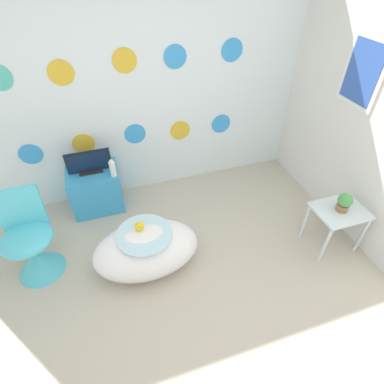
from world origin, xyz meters
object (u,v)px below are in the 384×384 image
object	(u,v)px
vase	(113,169)
potted_plant_left	(345,202)
bathtub	(146,249)
tv	(89,163)
chair	(33,250)

from	to	relation	value
vase	potted_plant_left	bearing A→B (deg)	-30.44
bathtub	potted_plant_left	xyz separation A→B (m)	(1.84, -0.31, 0.35)
tv	vase	distance (m)	0.27
bathtub	chair	world-z (taller)	chair
chair	tv	world-z (taller)	chair
bathtub	potted_plant_left	world-z (taller)	potted_plant_left
tv	potted_plant_left	xyz separation A→B (m)	(2.22, -1.31, -0.04)
bathtub	potted_plant_left	size ratio (longest dim) A/B	5.16
chair	tv	size ratio (longest dim) A/B	1.87
tv	vase	bearing A→B (deg)	-32.63
potted_plant_left	tv	bearing A→B (deg)	149.33
chair	potted_plant_left	distance (m)	2.90
tv	potted_plant_left	bearing A→B (deg)	-30.67
tv	potted_plant_left	world-z (taller)	tv
potted_plant_left	chair	bearing A→B (deg)	168.42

